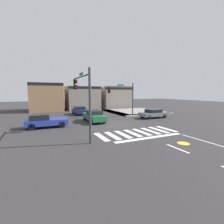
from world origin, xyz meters
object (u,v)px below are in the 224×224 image
traffic_signal_southwest (82,92)px  car_blue (45,121)px  traffic_signal_northeast (122,94)px  car_gray (153,113)px  car_navy (80,110)px  car_green (94,116)px

traffic_signal_southwest → car_blue: 6.94m
traffic_signal_northeast → traffic_signal_southwest: bearing=46.2°
traffic_signal_northeast → car_gray: size_ratio=1.28×
traffic_signal_southwest → traffic_signal_northeast: bearing=-43.8°
traffic_signal_northeast → car_blue: bearing=18.1°
traffic_signal_southwest → car_navy: (3.21, 14.36, -3.20)m
car_gray → car_navy: size_ratio=1.01×
traffic_signal_northeast → car_blue: traffic_signal_northeast is taller
car_blue → car_gray: size_ratio=1.05×
traffic_signal_northeast → car_blue: (-11.79, -3.86, -2.88)m
traffic_signal_southwest → car_navy: 15.06m
traffic_signal_southwest → car_gray: (12.38, 5.82, -3.22)m
car_green → car_gray: bearing=84.8°
car_green → car_navy: 7.71m
car_green → car_gray: (9.14, -0.83, -0.08)m
traffic_signal_southwest → car_blue: (-2.85, 5.47, -3.16)m
car_gray → traffic_signal_northeast: bearing=134.5°
traffic_signal_northeast → car_navy: (-5.72, 5.03, -2.92)m
traffic_signal_southwest → traffic_signal_northeast: traffic_signal_southwest is taller
traffic_signal_northeast → car_navy: traffic_signal_northeast is taller
traffic_signal_northeast → car_gray: traffic_signal_northeast is taller
car_gray → car_navy: car_navy is taller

